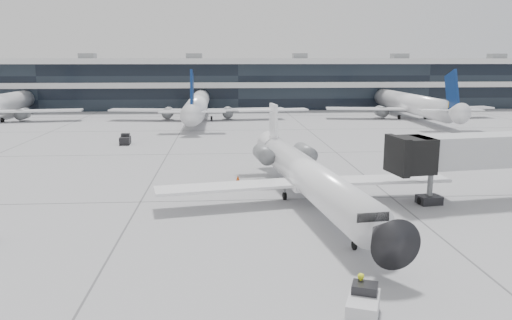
{
  "coord_description": "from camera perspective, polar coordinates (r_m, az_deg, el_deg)",
  "views": [
    {
      "loc": [
        -3.53,
        -37.95,
        10.87
      ],
      "look_at": [
        -0.75,
        3.07,
        2.6
      ],
      "focal_mm": 35.0,
      "sensor_mm": 36.0,
      "label": 1
    }
  ],
  "objects": [
    {
      "name": "terminal",
      "position": [
        120.15,
        -2.22,
        8.57
      ],
      "size": [
        170.0,
        22.0,
        10.0
      ],
      "primitive_type": "cube",
      "color": "black",
      "rests_on": "ground"
    },
    {
      "name": "baggage_tug",
      "position": [
        22.65,
        12.16,
        -15.83
      ],
      "size": [
        1.97,
        2.48,
        1.37
      ],
      "rotation": [
        0.0,
        0.0,
        -0.37
      ],
      "color": "silver",
      "rests_on": "ground"
    },
    {
      "name": "jet_bridge",
      "position": [
        43.38,
        26.39,
        1.0
      ],
      "size": [
        16.88,
        5.58,
        5.42
      ],
      "rotation": [
        0.0,
        0.0,
        0.15
      ],
      "color": "silver",
      "rests_on": "ground"
    },
    {
      "name": "bg_jet_right",
      "position": [
        100.1,
        16.99,
        4.65
      ],
      "size": [
        32.0,
        40.0,
        9.6
      ],
      "primitive_type": null,
      "color": "white",
      "rests_on": "ground"
    },
    {
      "name": "far_tug",
      "position": [
        67.63,
        -14.72,
        2.28
      ],
      "size": [
        1.37,
        2.22,
        1.38
      ],
      "rotation": [
        0.0,
        0.0,
        0.04
      ],
      "color": "black",
      "rests_on": "ground"
    },
    {
      "name": "regional_jet",
      "position": [
        38.44,
        5.8,
        -1.61
      ],
      "size": [
        23.11,
        28.85,
        6.66
      ],
      "rotation": [
        0.0,
        0.0,
        0.12
      ],
      "color": "white",
      "rests_on": "ground"
    },
    {
      "name": "ground",
      "position": [
        39.64,
        1.38,
        -4.55
      ],
      "size": [
        220.0,
        220.0,
        0.0
      ],
      "primitive_type": "plane",
      "color": "gray",
      "rests_on": "ground"
    },
    {
      "name": "ramp_worker",
      "position": [
        23.2,
        11.74,
        -14.46
      ],
      "size": [
        0.74,
        0.65,
        1.71
      ],
      "primitive_type": "imported",
      "rotation": [
        0.0,
        0.0,
        3.62
      ],
      "color": "#F1FF1A",
      "rests_on": "ground"
    },
    {
      "name": "traffic_cone",
      "position": [
        45.26,
        -2.08,
        -2.15
      ],
      "size": [
        0.54,
        0.54,
        0.63
      ],
      "rotation": [
        0.0,
        0.0,
        0.31
      ],
      "color": "#D6450B",
      "rests_on": "ground"
    },
    {
      "name": "bg_jet_center",
      "position": [
        93.69,
        -6.61,
        4.64
      ],
      "size": [
        32.0,
        40.0,
        9.6
      ],
      "primitive_type": null,
      "color": "white",
      "rests_on": "ground"
    }
  ]
}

